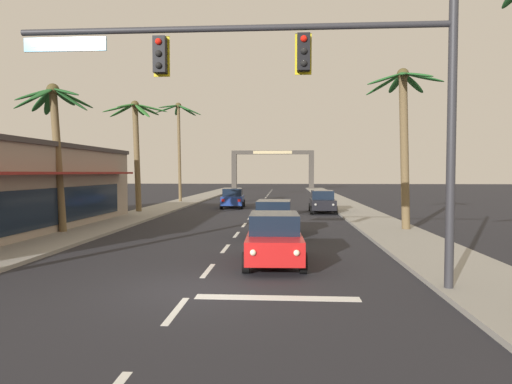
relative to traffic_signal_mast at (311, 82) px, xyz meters
name	(u,v)px	position (x,y,z in m)	size (l,w,h in m)	color
ground_plane	(193,290)	(-3.02, -0.12, -5.33)	(220.00, 220.00, 0.00)	#232328
sidewalk_right	(364,216)	(4.78, 19.88, -5.26)	(3.20, 110.00, 0.14)	gray
sidewalk_left	(142,214)	(-10.82, 19.88, -5.26)	(3.20, 110.00, 0.14)	gray
lane_markings	(257,216)	(-2.58, 19.49, -5.33)	(4.28, 87.33, 0.01)	silver
traffic_signal_mast	(311,82)	(0.00, 0.00, 0.00)	(11.11, 0.41, 7.43)	#2D2D33
sedan_lead_at_stop_bar	(274,238)	(-0.99, 3.42, -4.48)	(2.05, 4.49, 1.68)	red
sedan_third_in_queue	(274,218)	(-1.19, 10.30, -4.48)	(2.02, 4.48, 1.68)	black
sedan_oncoming_far	(233,198)	(-5.15, 26.99, -4.48)	(2.11, 4.51, 1.68)	navy
sedan_parked_nearest_kerb	(322,201)	(2.16, 22.78, -4.48)	(1.99, 4.47, 1.68)	black
palm_left_second	(55,125)	(-11.86, 9.89, 0.02)	(3.52, 3.87, 7.38)	brown
palm_left_third	(136,136)	(-11.75, 21.55, 0.42)	(4.69, 4.75, 8.38)	brown
palm_left_farthest	(179,129)	(-11.28, 33.17, 2.03)	(4.65, 4.32, 10.01)	brown
palm_right_second	(404,122)	(5.38, 12.00, 0.30)	(4.02, 4.03, 8.34)	brown
town_gateway_arch	(273,164)	(-3.02, 71.26, -0.76)	(15.06, 0.90, 7.08)	#423D38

